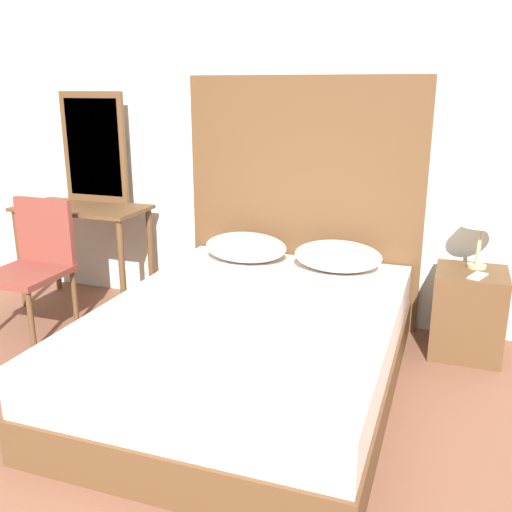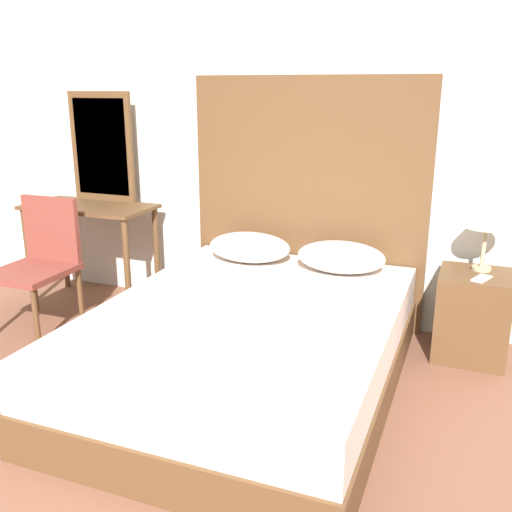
{
  "view_description": "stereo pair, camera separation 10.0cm",
  "coord_description": "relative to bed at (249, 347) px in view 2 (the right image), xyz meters",
  "views": [
    {
      "loc": [
        1.03,
        -0.97,
        1.58
      ],
      "look_at": [
        0.06,
        1.77,
        0.71
      ],
      "focal_mm": 40.0,
      "sensor_mm": 36.0,
      "label": 1
    },
    {
      "loc": [
        1.13,
        -0.94,
        1.58
      ],
      "look_at": [
        0.06,
        1.77,
        0.71
      ],
      "focal_mm": 40.0,
      "sensor_mm": 36.0,
      "label": 2
    }
  ],
  "objects": [
    {
      "name": "nightstand",
      "position": [
        1.11,
        0.81,
        0.04
      ],
      "size": [
        0.41,
        0.41,
        0.53
      ],
      "color": "brown",
      "rests_on": "ground_plane"
    },
    {
      "name": "vanity_desk",
      "position": [
        -1.56,
        0.75,
        0.38
      ],
      "size": [
        0.94,
        0.47,
        0.75
      ],
      "color": "brown",
      "rests_on": "ground_plane"
    },
    {
      "name": "pillow_left",
      "position": [
        -0.31,
        0.77,
        0.32
      ],
      "size": [
        0.55,
        0.4,
        0.18
      ],
      "color": "silver",
      "rests_on": "bed"
    },
    {
      "name": "phone_on_bed",
      "position": [
        0.07,
        -0.07,
        0.24
      ],
      "size": [
        0.1,
        0.16,
        0.01
      ],
      "color": "#B7B7BC",
      "rests_on": "bed"
    },
    {
      "name": "pillow_right",
      "position": [
        0.31,
        0.77,
        0.32
      ],
      "size": [
        0.55,
        0.4,
        0.18
      ],
      "color": "silver",
      "rests_on": "bed"
    },
    {
      "name": "chair",
      "position": [
        -1.6,
        0.25,
        0.26
      ],
      "size": [
        0.46,
        0.49,
        0.87
      ],
      "color": "brown",
      "rests_on": "ground_plane"
    },
    {
      "name": "phone_on_nightstand",
      "position": [
        1.14,
        0.71,
        0.3
      ],
      "size": [
        0.12,
        0.17,
        0.01
      ],
      "color": "#B7B7BC",
      "rests_on": "nightstand"
    },
    {
      "name": "wall_back",
      "position": [
        -0.06,
        1.12,
        1.12
      ],
      "size": [
        10.0,
        0.06,
        2.7
      ],
      "color": "silver",
      "rests_on": "ground_plane"
    },
    {
      "name": "bed",
      "position": [
        0.0,
        0.0,
        0.0
      ],
      "size": [
        1.53,
        2.04,
        0.46
      ],
      "color": "brown",
      "rests_on": "ground_plane"
    },
    {
      "name": "table_lamp",
      "position": [
        1.13,
        0.9,
        0.63
      ],
      "size": [
        0.25,
        0.25,
        0.43
      ],
      "color": "tan",
      "rests_on": "nightstand"
    },
    {
      "name": "vanity_mirror",
      "position": [
        -1.56,
        0.95,
        0.92
      ],
      "size": [
        0.52,
        0.03,
        0.8
      ],
      "color": "brown",
      "rests_on": "vanity_desk"
    },
    {
      "name": "headboard",
      "position": [
        0.0,
        1.05,
        0.6
      ],
      "size": [
        1.6,
        0.05,
        1.65
      ],
      "color": "brown",
      "rests_on": "ground_plane"
    }
  ]
}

